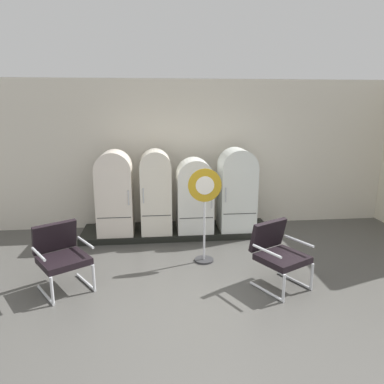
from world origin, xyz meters
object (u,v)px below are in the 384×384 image
refrigerator_1 (156,189)px  refrigerator_2 (195,193)px  armchair_right (278,251)px  sign_stand (205,213)px  refrigerator_3 (237,187)px  armchair_left (61,254)px  refrigerator_0 (115,190)px

refrigerator_1 → refrigerator_2: size_ratio=1.12×
armchair_right → sign_stand: bearing=135.7°
refrigerator_1 → armchair_right: (1.70, -2.17, -0.45)m
refrigerator_3 → refrigerator_2: bearing=-178.9°
armchair_left → sign_stand: bearing=17.4°
sign_stand → refrigerator_3: bearing=56.6°
refrigerator_2 → refrigerator_3: 0.84m
armchair_right → refrigerator_0: bearing=139.1°
refrigerator_0 → refrigerator_1: (0.78, 0.02, 0.01)m
refrigerator_2 → refrigerator_3: size_ratio=0.89×
refrigerator_1 → refrigerator_3: 1.58m
armchair_left → refrigerator_3: bearing=32.9°
refrigerator_1 → armchair_right: 2.79m
armchair_left → sign_stand: (2.12, 0.66, 0.32)m
refrigerator_0 → sign_stand: size_ratio=1.02×
refrigerator_1 → sign_stand: size_ratio=1.02×
refrigerator_2 → sign_stand: 1.22m
refrigerator_1 → refrigerator_2: 0.75m
armchair_left → armchair_right: bearing=-4.5°
refrigerator_0 → refrigerator_1: bearing=1.3°
refrigerator_2 → armchair_left: bearing=-138.1°
refrigerator_3 → refrigerator_0: bearing=179.7°
armchair_right → sign_stand: (-0.93, 0.91, 0.32)m
armchair_left → armchair_right: same height
sign_stand → refrigerator_2: bearing=91.2°
refrigerator_0 → armchair_left: refrigerator_0 is taller
refrigerator_3 → sign_stand: (-0.81, -1.23, -0.13)m
refrigerator_3 → sign_stand: bearing=-123.4°
refrigerator_3 → armchair_right: refrigerator_3 is taller
refrigerator_3 → armchair_left: bearing=-147.1°
armchair_left → sign_stand: 2.24m
refrigerator_3 → armchair_left: size_ratio=1.74×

